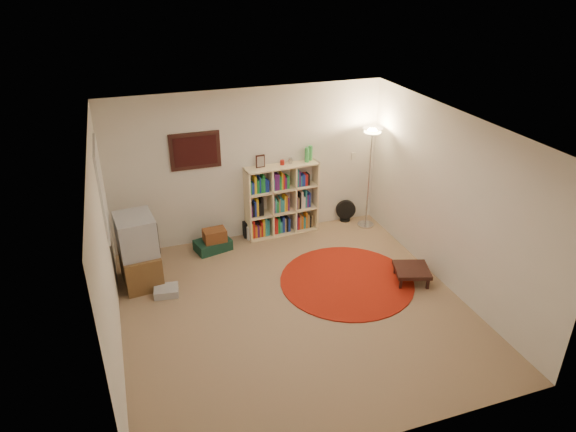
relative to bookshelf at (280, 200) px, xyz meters
name	(u,v)px	position (x,y,z in m)	size (l,w,h in m)	color
room	(290,225)	(-0.55, -2.10, 0.66)	(4.54, 4.54, 2.54)	#907254
bookshelf	(280,200)	(0.00, 0.00, 0.00)	(1.25, 0.43, 1.48)	#FFE3AA
floor_lamp	(371,146)	(1.50, -0.26, 0.88)	(0.37, 0.37, 1.78)	silver
floor_fan	(346,211)	(1.23, 0.02, -0.40)	(0.36, 0.22, 0.40)	black
tv_stand	(139,251)	(-2.38, -0.82, -0.09)	(0.58, 0.78, 1.06)	brown
dvd_box	(166,291)	(-2.10, -1.25, -0.54)	(0.37, 0.32, 0.11)	#A8A8AC
suitcase	(213,245)	(-1.23, -0.24, -0.51)	(0.62, 0.48, 0.18)	#123225
wicker_basket	(215,235)	(-1.19, -0.27, -0.32)	(0.37, 0.28, 0.20)	#5F3117
duffel_bag	(253,226)	(-0.46, 0.10, -0.46)	(0.40, 0.33, 0.27)	black
paper_towel	(250,233)	(-0.57, -0.09, -0.48)	(0.13, 0.13, 0.23)	white
red_rug	(347,281)	(0.44, -1.77, -0.59)	(1.95, 1.95, 0.02)	maroon
side_table	(412,270)	(1.33, -2.07, -0.41)	(0.61, 0.61, 0.22)	black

